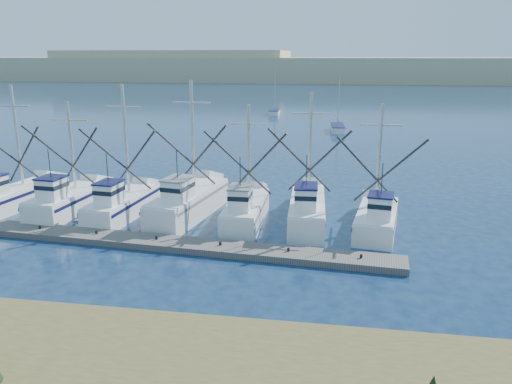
# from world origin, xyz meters

# --- Properties ---
(ground) EXTENTS (500.00, 500.00, 0.00)m
(ground) POSITION_xyz_m (0.00, 0.00, 0.00)
(ground) COLOR #0E1C3D
(ground) RESTS_ON ground
(floating_dock) EXTENTS (29.07, 4.23, 0.39)m
(floating_dock) POSITION_xyz_m (-7.16, 5.51, 0.19)
(floating_dock) COLOR #66615B
(floating_dock) RESTS_ON ground
(dune_ridge) EXTENTS (360.00, 60.00, 10.00)m
(dune_ridge) POSITION_xyz_m (0.00, 210.00, 5.00)
(dune_ridge) COLOR tan
(dune_ridge) RESTS_ON ground
(trawler_fleet) EXTENTS (29.55, 9.05, 9.37)m
(trawler_fleet) POSITION_xyz_m (-7.21, 10.45, 1.00)
(trawler_fleet) COLOR white
(trawler_fleet) RESTS_ON ground
(sailboat_near) EXTENTS (2.19, 6.29, 8.10)m
(sailboat_near) POSITION_xyz_m (3.37, 54.15, 0.49)
(sailboat_near) COLOR white
(sailboat_near) RESTS_ON ground
(sailboat_far) EXTENTS (1.91, 4.75, 8.10)m
(sailboat_far) POSITION_xyz_m (-8.60, 73.91, 0.51)
(sailboat_far) COLOR white
(sailboat_far) RESTS_ON ground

